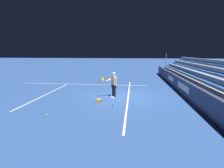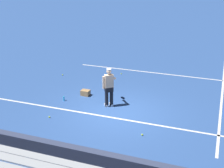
{
  "view_description": "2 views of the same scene",
  "coord_description": "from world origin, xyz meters",
  "px_view_note": "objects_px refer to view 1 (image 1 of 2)",
  "views": [
    {
      "loc": [
        -12.03,
        -0.82,
        3.05
      ],
      "look_at": [
        0.87,
        0.77,
        0.68
      ],
      "focal_mm": 28.0,
      "sensor_mm": 36.0,
      "label": 1
    },
    {
      "loc": [
        3.84,
        -11.07,
        5.84
      ],
      "look_at": [
        -0.73,
        1.49,
        0.63
      ],
      "focal_mm": 50.0,
      "sensor_mm": 36.0,
      "label": 2
    }
  ],
  "objects_px": {
    "ball_box_cardboard": "(99,101)",
    "tennis_ball_stray_back": "(51,98)",
    "tennis_ball_far_left": "(48,115)",
    "tennis_ball_on_baseline": "(141,91)",
    "tennis_ball_midcourt": "(143,106)",
    "water_bottle": "(113,105)",
    "tennis_player": "(114,85)"
  },
  "relations": [
    {
      "from": "water_bottle",
      "to": "tennis_player",
      "type": "bearing_deg",
      "value": 5.24
    },
    {
      "from": "tennis_ball_far_left",
      "to": "tennis_ball_on_baseline",
      "type": "distance_m",
      "value": 7.53
    },
    {
      "from": "tennis_ball_midcourt",
      "to": "water_bottle",
      "type": "height_order",
      "value": "water_bottle"
    },
    {
      "from": "tennis_player",
      "to": "ball_box_cardboard",
      "type": "relative_size",
      "value": 4.29
    },
    {
      "from": "tennis_ball_far_left",
      "to": "tennis_ball_on_baseline",
      "type": "height_order",
      "value": "same"
    },
    {
      "from": "water_bottle",
      "to": "tennis_ball_midcourt",
      "type": "bearing_deg",
      "value": -81.97
    },
    {
      "from": "tennis_ball_stray_back",
      "to": "tennis_ball_midcourt",
      "type": "distance_m",
      "value": 6.1
    },
    {
      "from": "tennis_ball_on_baseline",
      "to": "tennis_ball_midcourt",
      "type": "xyz_separation_m",
      "value": [
        -3.89,
        0.06,
        0.0
      ]
    },
    {
      "from": "tennis_ball_on_baseline",
      "to": "tennis_player",
      "type": "bearing_deg",
      "value": 136.07
    },
    {
      "from": "ball_box_cardboard",
      "to": "tennis_ball_far_left",
      "type": "xyz_separation_m",
      "value": [
        -2.36,
        2.11,
        -0.1
      ]
    },
    {
      "from": "tennis_ball_far_left",
      "to": "tennis_ball_midcourt",
      "type": "distance_m",
      "value": 5.09
    },
    {
      "from": "ball_box_cardboard",
      "to": "tennis_ball_stray_back",
      "type": "relative_size",
      "value": 6.06
    },
    {
      "from": "tennis_ball_far_left",
      "to": "tennis_ball_stray_back",
      "type": "distance_m",
      "value": 3.27
    },
    {
      "from": "tennis_ball_far_left",
      "to": "tennis_ball_stray_back",
      "type": "relative_size",
      "value": 1.0
    },
    {
      "from": "tennis_player",
      "to": "tennis_ball_far_left",
      "type": "height_order",
      "value": "tennis_player"
    },
    {
      "from": "tennis_ball_stray_back",
      "to": "tennis_ball_midcourt",
      "type": "xyz_separation_m",
      "value": [
        -1.06,
        -6.0,
        0.0
      ]
    },
    {
      "from": "tennis_ball_stray_back",
      "to": "water_bottle",
      "type": "xyz_separation_m",
      "value": [
        -1.3,
        -4.33,
        0.08
      ]
    },
    {
      "from": "tennis_ball_stray_back",
      "to": "tennis_ball_midcourt",
      "type": "bearing_deg",
      "value": -100.04
    },
    {
      "from": "tennis_ball_on_baseline",
      "to": "water_bottle",
      "type": "height_order",
      "value": "water_bottle"
    },
    {
      "from": "ball_box_cardboard",
      "to": "tennis_ball_stray_back",
      "type": "height_order",
      "value": "ball_box_cardboard"
    },
    {
      "from": "ball_box_cardboard",
      "to": "tennis_ball_far_left",
      "type": "relative_size",
      "value": 6.06
    },
    {
      "from": "ball_box_cardboard",
      "to": "tennis_ball_midcourt",
      "type": "distance_m",
      "value": 2.63
    },
    {
      "from": "ball_box_cardboard",
      "to": "tennis_ball_far_left",
      "type": "distance_m",
      "value": 3.17
    },
    {
      "from": "tennis_ball_far_left",
      "to": "water_bottle",
      "type": "bearing_deg",
      "value": -60.61
    },
    {
      "from": "ball_box_cardboard",
      "to": "tennis_ball_stray_back",
      "type": "xyz_separation_m",
      "value": [
        0.64,
        3.41,
        -0.1
      ]
    },
    {
      "from": "tennis_ball_stray_back",
      "to": "tennis_ball_on_baseline",
      "type": "bearing_deg",
      "value": -65.05
    },
    {
      "from": "ball_box_cardboard",
      "to": "water_bottle",
      "type": "xyz_separation_m",
      "value": [
        -0.66,
        -0.91,
        -0.02
      ]
    },
    {
      "from": "tennis_ball_stray_back",
      "to": "tennis_ball_far_left",
      "type": "bearing_deg",
      "value": -156.53
    },
    {
      "from": "ball_box_cardboard",
      "to": "tennis_ball_far_left",
      "type": "height_order",
      "value": "ball_box_cardboard"
    },
    {
      "from": "tennis_player",
      "to": "water_bottle",
      "type": "xyz_separation_m",
      "value": [
        -2.11,
        -0.19,
        -0.78
      ]
    },
    {
      "from": "tennis_ball_on_baseline",
      "to": "ball_box_cardboard",
      "type": "bearing_deg",
      "value": 142.55
    },
    {
      "from": "tennis_ball_on_baseline",
      "to": "tennis_ball_stray_back",
      "type": "bearing_deg",
      "value": 114.95
    }
  ]
}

